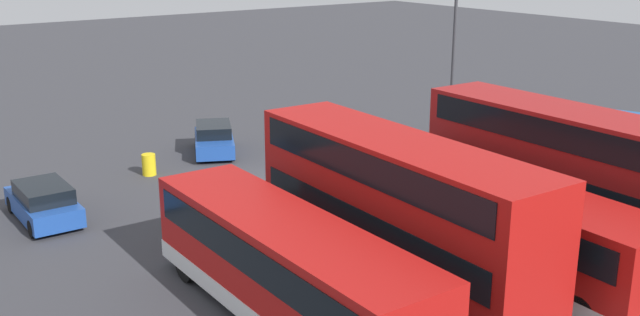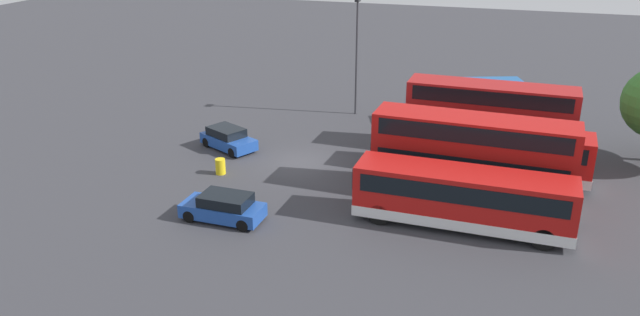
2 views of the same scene
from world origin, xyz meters
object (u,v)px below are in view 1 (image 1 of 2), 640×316
Objects in this scene: bus_double_decker_third at (395,209)px; waste_bin_yellow at (149,165)px; bus_single_deck_fourth at (287,267)px; bus_single_deck_second at (491,218)px; car_small_green at (44,202)px; lamp_post_tall at (454,46)px; bus_double_decker_near_end at (561,169)px; car_hatchback_silver at (214,139)px; box_truck_blue at (614,152)px.

bus_double_decker_third is 14.72m from waste_bin_yellow.
waste_bin_yellow is (-2.30, -14.47, -1.15)m from bus_single_deck_fourth.
car_small_green is (10.26, -12.35, -0.92)m from bus_single_deck_second.
bus_double_decker_third is (3.39, -0.71, 0.82)m from bus_single_deck_second.
lamp_post_tall is at bearing -130.59° from bus_single_deck_second.
bus_double_decker_near_end is 1.21× the size of lamp_post_tall.
waste_bin_yellow is at bearing -72.17° from bus_single_deck_second.
waste_bin_yellow is (1.50, -14.51, -1.97)m from bus_double_decker_third.
car_hatchback_silver is (4.73, -16.34, -1.75)m from bus_double_decker_near_end.
bus_double_decker_third reaches higher than car_hatchback_silver.
bus_double_decker_near_end is 11.07m from bus_single_deck_fourth.
bus_single_deck_fourth is at bearing 31.18° from lamp_post_tall.
lamp_post_tall reaches higher than box_truck_blue.
bus_single_deck_second is 7.23m from bus_single_deck_fourth.
bus_double_decker_third is (7.23, -0.41, 0.00)m from bus_double_decker_near_end.
bus_double_decker_third reaches higher than box_truck_blue.
waste_bin_yellow is at bearing 19.58° from car_hatchback_silver.
car_hatchback_silver and car_small_green have the same top height.
bus_single_deck_fourth is 2.55× the size of car_small_green.
bus_single_deck_second is at bearing 11.09° from box_truck_blue.
bus_single_deck_fourth is 17.12m from car_hatchback_silver.
bus_double_decker_third reaches higher than bus_single_deck_fourth.
bus_double_decker_near_end reaches higher than bus_single_deck_second.
bus_single_deck_fourth is (11.03, -0.45, -0.83)m from bus_double_decker_near_end.
car_small_green is at bearing 24.59° from car_hatchback_silver.
bus_double_decker_near_end is 7.24m from bus_double_decker_third.
waste_bin_yellow is at bearing -99.04° from bus_single_deck_fourth.
bus_double_decker_near_end reaches higher than car_small_green.
bus_single_deck_second is 9.74m from box_truck_blue.
car_hatchback_silver is (-2.50, -15.93, -1.75)m from bus_double_decker_third.
car_small_green is at bearing -59.46° from bus_double_decker_third.
bus_single_deck_fourth is 1.23× the size of lamp_post_tall.
lamp_post_tall is at bearing -86.84° from box_truck_blue.
car_small_green is 0.48× the size of lamp_post_tall.
box_truck_blue is at bearing 93.16° from lamp_post_tall.
bus_double_decker_near_end is 2.45× the size of car_hatchback_silver.
bus_double_decker_third is at bearing -11.74° from bus_single_deck_second.
bus_double_decker_third is 1.24× the size of lamp_post_tall.
box_truck_blue is at bearing -164.60° from bus_double_decker_near_end.
car_hatchback_silver is at bearing -111.63° from bus_single_deck_fourth.
box_truck_blue is at bearing 125.29° from car_hatchback_silver.
box_truck_blue reaches higher than waste_bin_yellow.
bus_double_decker_third reaches higher than waste_bin_yellow.
car_hatchback_silver is at bearing -54.71° from box_truck_blue.
car_hatchback_silver is (0.89, -16.64, -0.92)m from bus_single_deck_second.
bus_double_decker_near_end is 18.63m from car_small_green.
car_small_green is (14.10, -12.05, -1.75)m from bus_double_decker_near_end.
lamp_post_tall is 15.42m from waste_bin_yellow.
bus_single_deck_second is 2.75× the size of car_small_green.
bus_double_decker_near_end is 5.98m from box_truck_blue.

